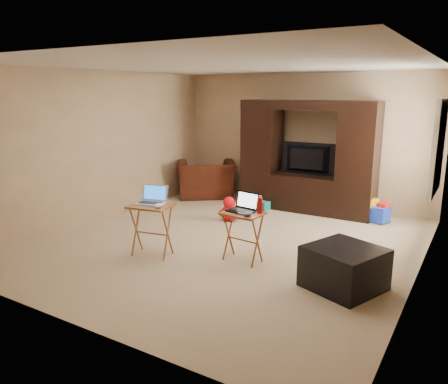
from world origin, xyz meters
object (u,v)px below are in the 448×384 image
Objects in this scene: laptop_left at (150,195)px; ottoman at (344,268)px; recliner at (206,179)px; laptop_right at (241,203)px; child_rocker at (263,194)px; push_toy at (373,210)px; tray_table_left at (152,230)px; water_bottle at (260,206)px; television at (306,159)px; mouse_left at (158,206)px; plush_toy at (229,209)px; entertainment_center at (307,157)px; mouse_right at (248,214)px; tray_table_right at (243,237)px.

ottoman is at bearing -6.53° from laptop_left.
laptop_right is (2.33, -2.72, 0.40)m from recliner.
laptop_right reaches higher than ottoman.
child_rocker is 1.03× the size of push_toy.
tray_table_left is at bearing -172.56° from ottoman.
laptop_left is 1.81× the size of water_bottle.
mouse_left is at bearing 75.10° from television.
ottoman is (2.41, -1.56, 0.02)m from plush_toy.
recliner is 3.41m from push_toy.
entertainment_center is 2.76m from water_bottle.
water_bottle is at bearing 170.41° from ottoman.
laptop_right reaches higher than mouse_left.
plush_toy is 1.18× the size of laptop_left.
mouse_right is at bearing -89.65° from push_toy.
tray_table_left is at bearing -165.85° from mouse_right.
television is 2.74m from laptop_right.
laptop_left reaches higher than water_bottle.
entertainment_center reaches higher than ottoman.
mouse_left is at bearing 77.48° from recliner.
water_bottle is at bearing -89.54° from push_toy.
laptop_left reaches higher than ottoman.
mouse_left reaches higher than ottoman.
television is 0.88× the size of recliner.
television is at bearing 62.69° from tray_table_left.
push_toy is at bearing -4.73° from entertainment_center.
mouse_left is at bearing -103.62° from push_toy.
television is 7.65× the size of mouse_right.
entertainment_center is at bearing 96.52° from mouse_right.
water_bottle is at bearing 27.09° from mouse_left.
child_rocker is 0.78× the size of tray_table_left.
mouse_left is (-0.92, -0.53, -0.05)m from laptop_right.
laptop_left is at bearing -107.21° from push_toy.
recliner is at bearing -1.56° from television.
mouse_left is at bearing -37.65° from laptop_left.
push_toy is (1.25, -0.09, -0.80)m from entertainment_center.
entertainment_center is at bearing 62.90° from tray_table_left.
laptop_left is (-0.97, -3.16, -0.14)m from television.
entertainment_center reaches higher than water_bottle.
entertainment_center is 4.64× the size of push_toy.
recliner is (-2.16, -0.01, -0.58)m from television.
water_bottle is at bearing -52.65° from child_rocker.
television reaches higher than mouse_right.
ottoman is 1.28m from water_bottle.
television is at bearing 144.35° from recliner.
laptop_right is (0.92, -2.52, 0.50)m from child_rocker.
recliner reaches higher than mouse_right.
plush_toy is (-0.85, -1.35, -0.79)m from entertainment_center.
mouse_right is (0.13, -0.12, 0.35)m from tray_table_right.
mouse_right is (-0.91, -2.82, 0.48)m from push_toy.
entertainment_center is at bearing -91.89° from television.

